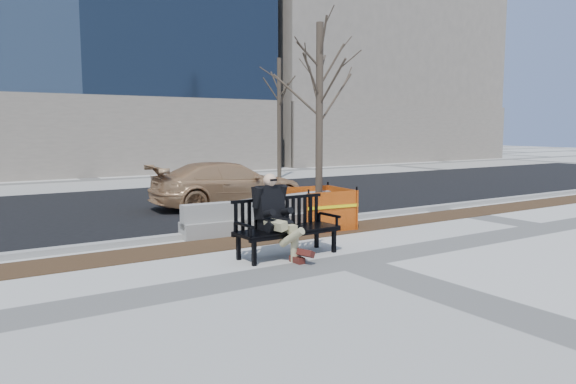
% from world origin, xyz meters
% --- Properties ---
extents(ground, '(120.00, 120.00, 0.00)m').
position_xyz_m(ground, '(0.00, 0.00, 0.00)').
color(ground, beige).
rests_on(ground, ground).
extents(mulch_strip, '(40.00, 1.20, 0.02)m').
position_xyz_m(mulch_strip, '(0.00, 2.60, 0.00)').
color(mulch_strip, '#47301C').
rests_on(mulch_strip, ground).
extents(asphalt_street, '(60.00, 10.40, 0.01)m').
position_xyz_m(asphalt_street, '(0.00, 8.80, 0.00)').
color(asphalt_street, black).
rests_on(asphalt_street, ground).
extents(curb, '(60.00, 0.25, 0.12)m').
position_xyz_m(curb, '(0.00, 3.55, 0.06)').
color(curb, '#9E9B93').
rests_on(curb, ground).
extents(bench, '(2.11, 0.82, 1.11)m').
position_xyz_m(bench, '(-0.70, 0.96, 0.00)').
color(bench, black).
rests_on(bench, ground).
extents(seated_man, '(0.71, 1.14, 1.57)m').
position_xyz_m(seated_man, '(-0.98, 1.01, 0.00)').
color(seated_man, black).
rests_on(seated_man, ground).
extents(tree_fence, '(2.27, 2.27, 5.18)m').
position_xyz_m(tree_fence, '(1.51, 2.99, 0.00)').
color(tree_fence, '#DC5615').
rests_on(tree_fence, ground).
extents(sedan, '(4.90, 2.31, 1.38)m').
position_xyz_m(sedan, '(1.30, 7.32, 0.00)').
color(sedan, tan).
rests_on(sedan, ground).
extents(jersey_barrier_left, '(2.68, 0.66, 0.76)m').
position_xyz_m(jersey_barrier_left, '(-0.47, 3.39, 0.00)').
color(jersey_barrier_left, gray).
rests_on(jersey_barrier_left, ground).
extents(jersey_barrier_right, '(2.95, 1.18, 0.83)m').
position_xyz_m(jersey_barrier_right, '(0.92, 3.29, 0.00)').
color(jersey_barrier_right, gray).
rests_on(jersey_barrier_right, ground).
extents(far_tree_right, '(2.69, 2.69, 6.17)m').
position_xyz_m(far_tree_right, '(7.91, 14.97, 0.00)').
color(far_tree_right, '#483C2E').
rests_on(far_tree_right, ground).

